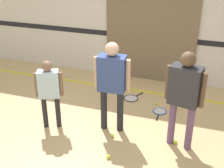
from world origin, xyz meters
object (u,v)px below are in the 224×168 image
Objects in this scene: person_student_left at (49,87)px; racket_spare_on_floor at (159,112)px; tennis_ball_stray_left at (175,142)px; tennis_ball_stray_right at (108,157)px; person_instructor at (112,78)px; person_student_right at (185,91)px; racket_second_spare at (131,98)px; tennis_ball_by_spare_racket at (157,103)px; tennis_ball_near_instructor at (112,135)px.

person_student_left is 2.66× the size of racket_spare_on_floor.
tennis_ball_stray_right is at bearing -142.96° from tennis_ball_stray_left.
person_student_right is (1.20, -0.11, 0.01)m from person_instructor.
racket_second_spare is 8.28× the size of tennis_ball_stray_left.
person_student_right is at bearing 27.29° from racket_spare_on_floor.
person_instructor is 24.66× the size of tennis_ball_stray_right.
tennis_ball_stray_left is at bearing -4.66° from person_student_right.
person_student_left is 19.39× the size of tennis_ball_stray_left.
tennis_ball_stray_right is (-1.00, -0.70, -0.99)m from person_student_right.
tennis_ball_stray_left is (-0.05, 0.02, -0.99)m from person_student_right.
person_student_left is at bearing -140.47° from tennis_ball_by_spare_racket.
tennis_ball_stray_right is at bearing -146.05° from racket_second_spare.
tennis_ball_stray_left and tennis_ball_stray_right have the same top height.
person_instructor is 3.38× the size of racket_spare_on_floor.
person_student_right is at bearing -109.15° from racket_second_spare.
person_instructor is 1.11m from person_student_left.
person_student_left reaches higher than tennis_ball_stray_right.
person_instructor is 24.66× the size of tennis_ball_stray_left.
racket_second_spare is 8.28× the size of tennis_ball_stray_right.
person_student_right reaches higher than tennis_ball_stray_left.
tennis_ball_near_instructor and tennis_ball_stray_left have the same top height.
person_student_right is 24.96× the size of tennis_ball_stray_left.
racket_second_spare is 1.44m from tennis_ball_near_instructor.
person_instructor is at bearing -152.71° from racket_second_spare.
racket_spare_on_floor is 7.29× the size of tennis_ball_by_spare_racket.
tennis_ball_near_instructor is at bearing -148.96° from racket_second_spare.
tennis_ball_by_spare_racket reaches higher than racket_second_spare.
tennis_ball_near_instructor is 1.07m from tennis_ball_stray_left.
tennis_ball_near_instructor is 1.00× the size of tennis_ball_stray_right.
racket_second_spare is 2.01m from tennis_ball_stray_right.
racket_spare_on_floor is at bearing 72.89° from tennis_ball_stray_right.
racket_second_spare is (1.09, 1.46, -0.78)m from person_student_left.
racket_second_spare is at bearing -119.26° from racket_spare_on_floor.
person_instructor is 2.98× the size of racket_second_spare.
tennis_ball_near_instructor is at bearing -171.87° from tennis_ball_stray_left.
tennis_ball_stray_left is at bearing -110.10° from racket_second_spare.
person_student_left is at bearing 172.49° from racket_second_spare.
tennis_ball_stray_left is (0.44, -0.92, 0.02)m from racket_spare_on_floor.
person_student_right is at bearing -8.71° from person_instructor.
person_student_left is 1.37m from tennis_ball_near_instructor.
person_student_right is 1.49m from tennis_ball_near_instructor.
racket_spare_on_floor is 1.02m from tennis_ball_stray_left.
tennis_ball_stray_right is at bearing 47.62° from person_student_right.
tennis_ball_stray_left is (1.06, 0.15, 0.00)m from tennis_ball_near_instructor.
tennis_ball_by_spare_racket is at bearing 78.29° from tennis_ball_stray_right.
tennis_ball_by_spare_racket is (0.60, 1.10, -0.97)m from person_instructor.
racket_second_spare is at bearing 130.72° from tennis_ball_stray_left.
tennis_ball_by_spare_racket is at bearing 114.79° from tennis_ball_stray_left.
tennis_ball_stray_right is at bearing -79.13° from person_instructor.
tennis_ball_stray_left is at bearing -8.13° from person_instructor.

